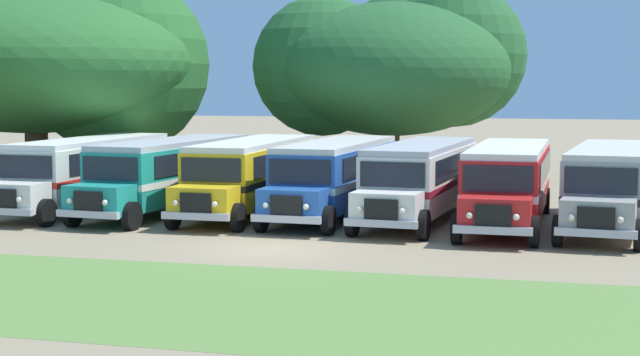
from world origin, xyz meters
The scene contains 11 objects.
ground_plane centered at (0.00, 0.00, 0.00)m, with size 220.00×220.00×0.00m, color #937F60.
foreground_grass_strip centered at (0.00, -7.15, 0.00)m, with size 80.00×8.41×0.01m, color olive.
parked_bus_slot_0 centered at (-10.01, 7.25, 1.58)m, with size 3.03×10.89×2.82m.
parked_bus_slot_1 centered at (-6.46, 7.30, 1.58)m, with size 3.52×10.97×2.82m.
parked_bus_slot_2 centered at (-3.21, 7.80, 1.58)m, with size 2.74×10.85×2.82m.
parked_bus_slot_3 centered at (0.13, 7.92, 1.58)m, with size 3.07×10.89×2.82m.
parked_bus_slot_4 centered at (3.48, 7.72, 1.58)m, with size 3.28×10.93×2.82m.
parked_bus_slot_5 centered at (6.71, 7.19, 1.58)m, with size 2.76×10.85×2.82m.
parked_bus_slot_6 centered at (10.23, 7.40, 1.58)m, with size 3.58×10.98×2.82m.
broad_shade_tree centered at (0.09, 20.81, 5.99)m, with size 13.34×14.33×10.06m.
secondary_tree centered at (-16.32, 14.25, 6.34)m, with size 17.09×16.96×11.46m.
Camera 1 is at (9.11, -28.30, 5.11)m, focal length 54.94 mm.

